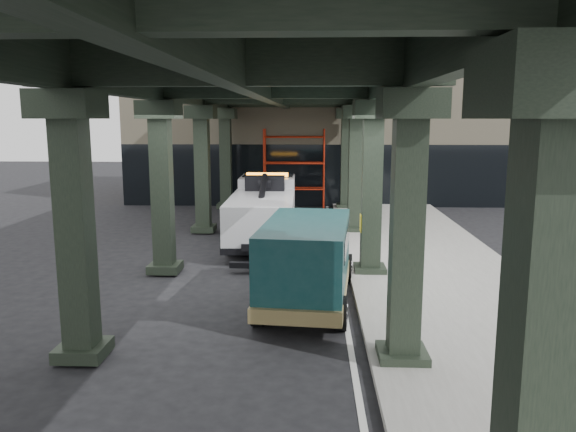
# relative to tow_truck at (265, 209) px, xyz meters

# --- Properties ---
(ground) EXTENTS (90.00, 90.00, 0.00)m
(ground) POSITION_rel_tow_truck_xyz_m (0.83, -6.52, -1.23)
(ground) COLOR black
(ground) RESTS_ON ground
(sidewalk) EXTENTS (5.00, 40.00, 0.15)m
(sidewalk) POSITION_rel_tow_truck_xyz_m (5.33, -4.52, -1.15)
(sidewalk) COLOR gray
(sidewalk) RESTS_ON ground
(lane_stripe) EXTENTS (0.12, 38.00, 0.01)m
(lane_stripe) POSITION_rel_tow_truck_xyz_m (2.53, -4.52, -1.22)
(lane_stripe) COLOR silver
(lane_stripe) RESTS_ON ground
(viaduct) EXTENTS (7.40, 32.00, 6.40)m
(viaduct) POSITION_rel_tow_truck_xyz_m (0.43, -4.52, 4.23)
(viaduct) COLOR black
(viaduct) RESTS_ON ground
(building) EXTENTS (22.00, 10.00, 8.00)m
(building) POSITION_rel_tow_truck_xyz_m (2.83, 13.48, 2.77)
(building) COLOR #C6B793
(building) RESTS_ON ground
(scaffolding) EXTENTS (3.08, 0.88, 4.00)m
(scaffolding) POSITION_rel_tow_truck_xyz_m (0.83, 8.12, 0.88)
(scaffolding) COLOR red
(scaffolding) RESTS_ON ground
(tow_truck) EXTENTS (2.43, 7.74, 2.52)m
(tow_truck) POSITION_rel_tow_truck_xyz_m (0.00, 0.00, 0.00)
(tow_truck) COLOR black
(tow_truck) RESTS_ON ground
(towed_van) EXTENTS (2.49, 5.35, 2.11)m
(towed_van) POSITION_rel_tow_truck_xyz_m (1.64, -7.09, -0.10)
(towed_van) COLOR #103739
(towed_van) RESTS_ON ground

